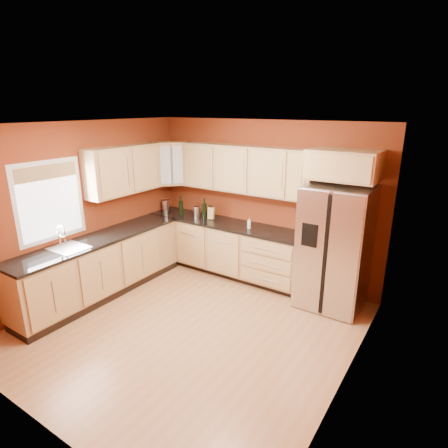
% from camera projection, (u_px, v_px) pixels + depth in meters
% --- Properties ---
extents(floor, '(4.00, 4.00, 0.00)m').
position_uv_depth(floor, '(189.00, 327.00, 4.96)').
color(floor, '#AB7042').
rests_on(floor, ground).
extents(ceiling, '(4.00, 4.00, 0.00)m').
position_uv_depth(ceiling, '(183.00, 125.00, 4.18)').
color(ceiling, white).
rests_on(ceiling, wall_back).
extents(wall_back, '(4.00, 0.04, 2.60)m').
position_uv_depth(wall_back, '(263.00, 201.00, 6.16)').
color(wall_back, maroon).
rests_on(wall_back, floor).
extents(wall_front, '(4.00, 0.04, 2.60)m').
position_uv_depth(wall_front, '(28.00, 303.00, 2.98)').
color(wall_front, maroon).
rests_on(wall_front, floor).
extents(wall_left, '(0.04, 4.00, 2.60)m').
position_uv_depth(wall_left, '(82.00, 210.00, 5.62)').
color(wall_left, maroon).
rests_on(wall_left, floor).
extents(wall_right, '(0.04, 4.00, 2.60)m').
position_uv_depth(wall_right, '(352.00, 273.00, 3.52)').
color(wall_right, maroon).
rests_on(wall_right, floor).
extents(base_cabinets_back, '(2.90, 0.60, 0.88)m').
position_uv_depth(base_cabinets_back, '(225.00, 249.00, 6.47)').
color(base_cabinets_back, '#A2824E').
rests_on(base_cabinets_back, floor).
extents(base_cabinets_left, '(0.60, 2.80, 0.88)m').
position_uv_depth(base_cabinets_left, '(101.00, 267.00, 5.72)').
color(base_cabinets_left, '#A2824E').
rests_on(base_cabinets_left, floor).
extents(countertop_back, '(2.90, 0.62, 0.04)m').
position_uv_depth(countertop_back, '(224.00, 223.00, 6.33)').
color(countertop_back, black).
rests_on(countertop_back, base_cabinets_back).
extents(countertop_left, '(0.62, 2.80, 0.04)m').
position_uv_depth(countertop_left, '(99.00, 239.00, 5.58)').
color(countertop_left, black).
rests_on(countertop_left, base_cabinets_left).
extents(upper_cabinets_back, '(2.30, 0.33, 0.75)m').
position_uv_depth(upper_cabinets_back, '(245.00, 169.00, 6.00)').
color(upper_cabinets_back, '#A2824E').
rests_on(upper_cabinets_back, wall_back).
extents(upper_cabinets_left, '(0.33, 1.35, 0.75)m').
position_uv_depth(upper_cabinets_left, '(124.00, 170.00, 5.95)').
color(upper_cabinets_left, '#A2824E').
rests_on(upper_cabinets_left, wall_left).
extents(corner_upper_cabinet, '(0.67, 0.67, 0.75)m').
position_uv_depth(corner_upper_cabinet, '(171.00, 163.00, 6.62)').
color(corner_upper_cabinet, '#A2824E').
rests_on(corner_upper_cabinet, wall_back).
extents(over_fridge_cabinet, '(0.92, 0.60, 0.40)m').
position_uv_depth(over_fridge_cabinet, '(344.00, 165.00, 4.99)').
color(over_fridge_cabinet, '#A2824E').
rests_on(over_fridge_cabinet, wall_back).
extents(refrigerator, '(0.90, 0.75, 1.78)m').
position_uv_depth(refrigerator, '(334.00, 247.00, 5.28)').
color(refrigerator, silver).
rests_on(refrigerator, floor).
extents(window, '(0.03, 0.90, 1.00)m').
position_uv_depth(window, '(50.00, 201.00, 5.13)').
color(window, white).
rests_on(window, wall_left).
extents(sink_faucet, '(0.50, 0.42, 0.30)m').
position_uv_depth(sink_faucet, '(68.00, 238.00, 5.13)').
color(sink_faucet, silver).
rests_on(sink_faucet, countertop_left).
extents(canister_left, '(0.14, 0.14, 0.21)m').
position_uv_depth(canister_left, '(166.00, 206.00, 6.96)').
color(canister_left, silver).
rests_on(canister_left, countertop_back).
extents(canister_right, '(0.16, 0.16, 0.21)m').
position_uv_depth(canister_right, '(197.00, 212.00, 6.53)').
color(canister_right, silver).
rests_on(canister_right, countertop_back).
extents(wine_bottle_a, '(0.09, 0.09, 0.35)m').
position_uv_depth(wine_bottle_a, '(181.00, 206.00, 6.68)').
color(wine_bottle_a, black).
rests_on(wine_bottle_a, countertop_back).
extents(wine_bottle_b, '(0.09, 0.09, 0.37)m').
position_uv_depth(wine_bottle_b, '(204.00, 208.00, 6.47)').
color(wine_bottle_b, black).
rests_on(wine_bottle_b, countertop_back).
extents(knife_block, '(0.13, 0.12, 0.20)m').
position_uv_depth(knife_block, '(211.00, 213.00, 6.48)').
color(knife_block, tan).
rests_on(knife_block, countertop_back).
extents(soap_dispenser, '(0.07, 0.07, 0.17)m').
position_uv_depth(soap_dispenser, '(249.00, 223.00, 5.97)').
color(soap_dispenser, silver).
rests_on(soap_dispenser, countertop_back).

